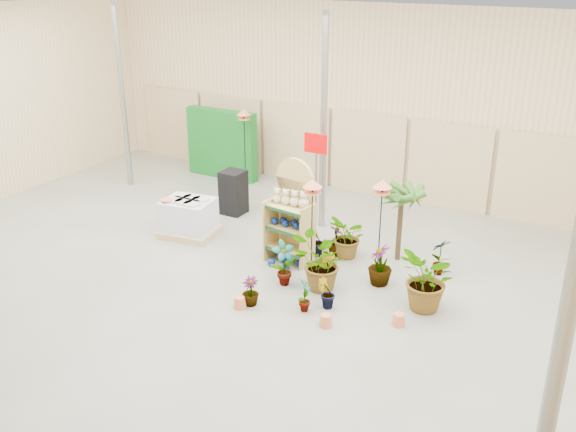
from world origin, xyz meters
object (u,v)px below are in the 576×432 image
object	(u,v)px
display_shelf	(293,215)
potted_plant_2	(320,264)
pallet_stack	(189,217)
bird_table_front	(312,187)

from	to	relation	value
display_shelf	potted_plant_2	world-z (taller)	display_shelf
pallet_stack	potted_plant_2	size ratio (longest dim) A/B	1.19
display_shelf	potted_plant_2	distance (m)	1.40
pallet_stack	bird_table_front	xyz separation A→B (m)	(3.17, -0.52, 1.40)
pallet_stack	potted_plant_2	world-z (taller)	potted_plant_2
display_shelf	pallet_stack	xyz separation A→B (m)	(-2.45, -0.08, -0.52)
potted_plant_2	bird_table_front	bearing A→B (deg)	140.43
display_shelf	pallet_stack	size ratio (longest dim) A/B	1.64
pallet_stack	bird_table_front	distance (m)	3.50
display_shelf	bird_table_front	distance (m)	1.28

